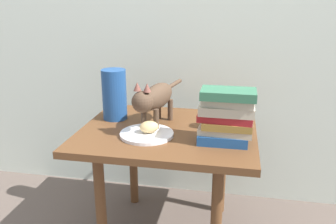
{
  "coord_description": "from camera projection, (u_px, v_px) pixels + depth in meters",
  "views": [
    {
      "loc": [
        0.28,
        -1.43,
        1.1
      ],
      "look_at": [
        0.0,
        0.0,
        0.62
      ],
      "focal_mm": 37.74,
      "sensor_mm": 36.0,
      "label": 1
    }
  ],
  "objects": [
    {
      "name": "book_stack",
      "position": [
        226.0,
        116.0,
        1.38
      ],
      "size": [
        0.22,
        0.15,
        0.22
      ],
      "color": "#1E4C8C",
      "rests_on": "side_table"
    },
    {
      "name": "green_vase",
      "position": [
        114.0,
        95.0,
        1.66
      ],
      "size": [
        0.11,
        0.11,
        0.24
      ],
      "primitive_type": "cylinder",
      "color": "navy",
      "rests_on": "side_table"
    },
    {
      "name": "cat",
      "position": [
        155.0,
        98.0,
        1.55
      ],
      "size": [
        0.14,
        0.47,
        0.23
      ],
      "color": "#4C3828",
      "rests_on": "side_table"
    },
    {
      "name": "plate",
      "position": [
        147.0,
        134.0,
        1.48
      ],
      "size": [
        0.23,
        0.23,
        0.01
      ],
      "primitive_type": "cylinder",
      "color": "white",
      "rests_on": "side_table"
    },
    {
      "name": "candle_jar",
      "position": [
        213.0,
        120.0,
        1.56
      ],
      "size": [
        0.07,
        0.07,
        0.08
      ],
      "color": "silver",
      "rests_on": "side_table"
    },
    {
      "name": "side_table",
      "position": [
        168.0,
        144.0,
        1.58
      ],
      "size": [
        0.76,
        0.63,
        0.54
      ],
      "color": "brown",
      "rests_on": "ground"
    },
    {
      "name": "bread_roll",
      "position": [
        149.0,
        127.0,
        1.47
      ],
      "size": [
        0.1,
        0.09,
        0.05
      ],
      "primitive_type": "ellipsoid",
      "rotation": [
        0.0,
        0.0,
        0.43
      ],
      "color": "#E0BC7A",
      "rests_on": "plate"
    },
    {
      "name": "tv_remote",
      "position": [
        219.0,
        116.0,
        1.69
      ],
      "size": [
        0.15,
        0.12,
        0.02
      ],
      "primitive_type": "cube",
      "rotation": [
        0.0,
        0.0,
        0.63
      ],
      "color": "black",
      "rests_on": "side_table"
    }
  ]
}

